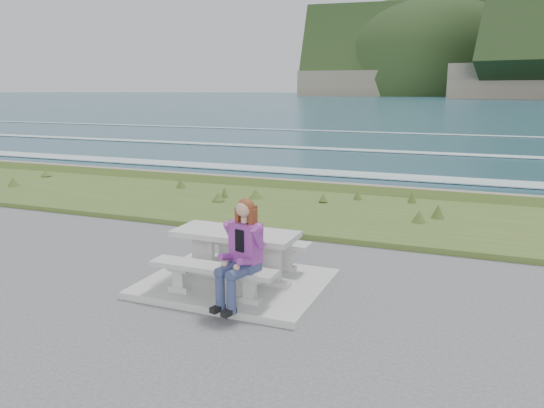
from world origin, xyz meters
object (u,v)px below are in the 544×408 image
at_px(picnic_table, 235,242).
at_px(seated_woman, 238,268).
at_px(bench_seaward, 255,245).
at_px(bench_landward, 213,273).

relative_size(picnic_table, seated_woman, 1.29).
bearing_deg(seated_woman, bench_seaward, 121.36).
xyz_separation_m(picnic_table, seated_woman, (0.44, -0.83, -0.07)).
bearing_deg(picnic_table, bench_landward, -90.00).
distance_m(picnic_table, bench_landward, 0.74).
distance_m(bench_landward, seated_woman, 0.49).
bearing_deg(bench_seaward, seated_woman, -73.88).
height_order(bench_landward, seated_woman, seated_woman).
bearing_deg(bench_landward, bench_seaward, 90.00).
relative_size(picnic_table, bench_seaward, 1.00).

